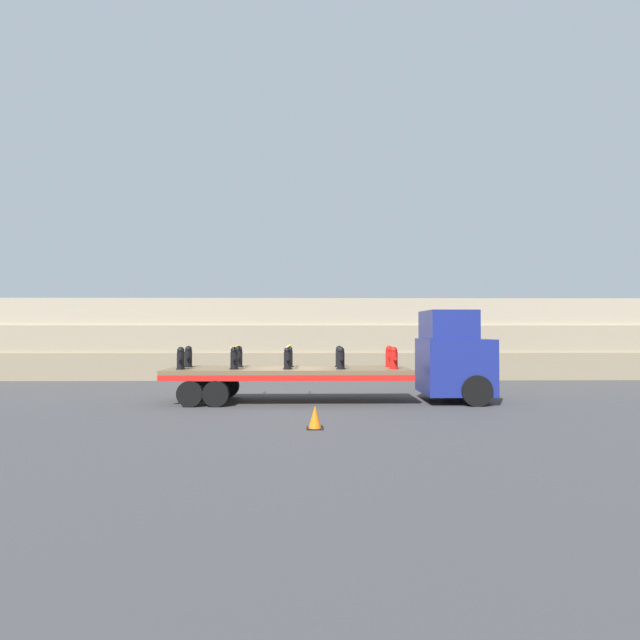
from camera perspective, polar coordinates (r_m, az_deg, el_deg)
ground_plane at (r=18.12m, az=-3.64°, el=-9.31°), size 120.00×120.00×0.00m
rock_cliff at (r=26.88m, az=-2.71°, el=-2.13°), size 60.00×3.30×4.20m
truck_cab at (r=18.66m, az=15.23°, el=-4.07°), size 2.34×2.61×3.27m
flatbed_trailer at (r=18.04m, az=-5.55°, el=-6.22°), size 8.61×2.54×1.21m
fire_hydrant_black_near_0 at (r=17.99m, az=-15.63°, el=-4.25°), size 0.33×0.55×0.78m
fire_hydrant_black_far_0 at (r=19.03m, az=-14.80°, el=-4.08°), size 0.33×0.55×0.78m
fire_hydrant_black_near_1 at (r=17.61m, az=-9.77°, el=-4.35°), size 0.33×0.55×0.78m
fire_hydrant_black_far_1 at (r=18.67m, az=-9.26°, el=-4.16°), size 0.33×0.55×0.78m
fire_hydrant_black_near_2 at (r=17.42m, az=-3.72°, el=-4.40°), size 0.33×0.55×0.78m
fire_hydrant_black_far_2 at (r=18.49m, az=-3.55°, el=-4.20°), size 0.33×0.55×0.78m
fire_hydrant_black_near_3 at (r=17.43m, az=2.39°, el=-4.40°), size 0.33×0.55×0.78m
fire_hydrant_black_far_3 at (r=18.50m, az=2.20°, el=-4.20°), size 0.33×0.55×0.78m
fire_hydrant_red_near_4 at (r=17.63m, az=8.44°, el=-4.35°), size 0.33×0.55×0.78m
fire_hydrant_red_far_4 at (r=18.69m, az=7.90°, el=-4.16°), size 0.33×0.55×0.78m
cargo_strap_rear at (r=18.12m, az=-9.50°, el=-2.95°), size 0.05×2.64×0.01m
cargo_strap_middle at (r=17.94m, az=-3.63°, el=-2.99°), size 0.05×2.64×0.01m
traffic_cone at (r=13.24m, az=-0.58°, el=-11.07°), size 0.44×0.44×0.61m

